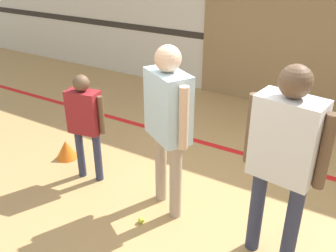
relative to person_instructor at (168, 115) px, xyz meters
name	(u,v)px	position (x,y,z in m)	size (l,w,h in m)	color
ground_plane	(176,203)	(0.05, 0.08, -1.10)	(16.00, 16.00, 0.00)	tan
wall_back	(281,10)	(0.05, 3.43, 0.50)	(16.00, 0.07, 3.20)	silver
wall_panel	(289,46)	(0.27, 3.37, -0.04)	(3.05, 0.05, 2.11)	#93754C
floor_stripe	(226,149)	(0.05, 1.48, -1.10)	(14.40, 0.10, 0.01)	red
person_instructor	(168,115)	(0.00, 0.00, 0.00)	(0.59, 0.49, 1.78)	tan
person_student_left	(85,117)	(-1.09, 0.00, -0.29)	(0.49, 0.26, 1.31)	#2D334C
person_student_right	(285,149)	(1.15, -0.13, 0.02)	(0.68, 0.35, 1.82)	#2D334C
racket_spare_on_floor	(268,173)	(0.74, 1.19, -1.09)	(0.33, 0.51, 0.03)	#C6D838
tennis_ball_near_instructor	(141,220)	(-0.10, -0.37, -1.07)	(0.07, 0.07, 0.07)	#CCE038
tennis_ball_by_spare_racket	(253,159)	(0.48, 1.36, -1.07)	(0.07, 0.07, 0.07)	#CCE038
training_cone	(66,149)	(-1.67, 0.18, -0.97)	(0.28, 0.28, 0.25)	orange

